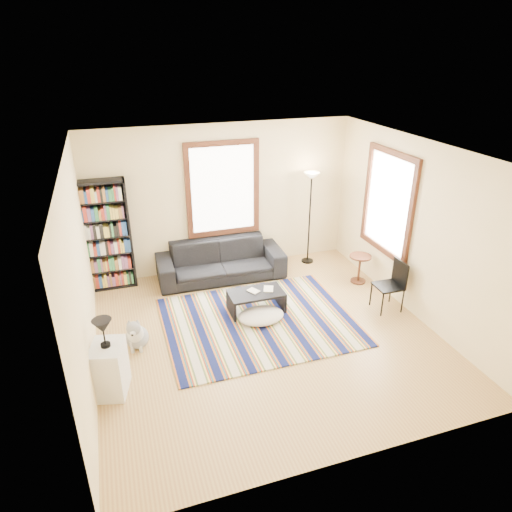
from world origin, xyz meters
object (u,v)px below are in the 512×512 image
object	(u,v)px
sofa	(221,260)
dog	(136,331)
folding_chair	(388,286)
floor_lamp	(310,219)
coffee_table	(256,302)
bookshelf	(105,236)
white_cabinet	(110,369)
side_table	(359,269)
floor_cushion	(261,316)

from	to	relation	value
sofa	dog	bearing A→B (deg)	-132.53
folding_chair	sofa	bearing A→B (deg)	140.82
floor_lamp	dog	world-z (taller)	floor_lamp
coffee_table	folding_chair	xyz separation A→B (m)	(2.09, -0.62, 0.25)
bookshelf	floor_lamp	size ratio (longest dim) A/B	1.08
floor_lamp	white_cabinet	world-z (taller)	floor_lamp
sofa	side_table	xyz separation A→B (m)	(2.39, -1.00, -0.08)
floor_lamp	side_table	world-z (taller)	floor_lamp
bookshelf	coffee_table	distance (m)	2.91
floor_lamp	folding_chair	world-z (taller)	floor_lamp
sofa	white_cabinet	size ratio (longest dim) A/B	3.38
bookshelf	floor_cushion	distance (m)	3.10
sofa	coffee_table	size ratio (longest dim) A/B	2.63
coffee_table	floor_cushion	distance (m)	0.32
sofa	floor_cushion	bearing A→B (deg)	-80.28
sofa	coffee_table	xyz separation A→B (m)	(0.25, -1.38, -0.17)
coffee_table	side_table	distance (m)	2.18
floor_lamp	dog	distance (m)	4.07
coffee_table	white_cabinet	distance (m)	2.68
folding_chair	floor_lamp	bearing A→B (deg)	104.52
floor_cushion	white_cabinet	distance (m)	2.54
coffee_table	white_cabinet	bearing A→B (deg)	-151.98
coffee_table	folding_chair	distance (m)	2.19
bookshelf	dog	xyz separation A→B (m)	(0.29, -2.02, -0.74)
dog	side_table	bearing A→B (deg)	22.39
floor_cushion	white_cabinet	xyz separation A→B (m)	(-2.34, -0.95, 0.26)
coffee_table	dog	xyz separation A→B (m)	(-1.96, -0.37, 0.08)
bookshelf	white_cabinet	xyz separation A→B (m)	(-0.11, -2.90, -0.65)
sofa	dog	world-z (taller)	sofa
bookshelf	folding_chair	bearing A→B (deg)	-27.54
sofa	floor_lamp	world-z (taller)	floor_lamp
floor_lamp	side_table	xyz separation A→B (m)	(0.54, -1.10, -0.66)
coffee_table	side_table	bearing A→B (deg)	9.98
floor_cushion	dog	bearing A→B (deg)	-177.94
floor_cushion	side_table	bearing A→B (deg)	17.53
side_table	white_cabinet	distance (m)	4.79
bookshelf	white_cabinet	world-z (taller)	bookshelf
bookshelf	white_cabinet	size ratio (longest dim) A/B	2.86
bookshelf	sofa	bearing A→B (deg)	-7.68
sofa	dog	distance (m)	2.45
sofa	coffee_table	world-z (taller)	sofa
side_table	dog	xyz separation A→B (m)	(-4.11, -0.75, -0.01)
side_table	bookshelf	bearing A→B (deg)	163.85
bookshelf	floor_lamp	distance (m)	3.85
floor_lamp	folding_chair	size ratio (longest dim) A/B	2.16
floor_cushion	side_table	distance (m)	2.27
folding_chair	dog	world-z (taller)	folding_chair
bookshelf	coffee_table	world-z (taller)	bookshelf
floor_lamp	folding_chair	distance (m)	2.21
bookshelf	folding_chair	distance (m)	4.93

